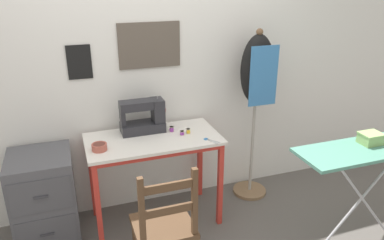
# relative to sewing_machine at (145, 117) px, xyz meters

# --- Properties ---
(ground_plane) EXTENTS (14.00, 14.00, 0.00)m
(ground_plane) POSITION_rel_sewing_machine_xyz_m (0.03, -0.43, -0.91)
(ground_plane) COLOR #5B5651
(wall_back) EXTENTS (10.00, 0.07, 2.55)m
(wall_back) POSITION_rel_sewing_machine_xyz_m (0.03, 0.20, 0.37)
(wall_back) COLOR silver
(wall_back) RESTS_ON ground_plane
(sewing_table) EXTENTS (1.07, 0.56, 0.78)m
(sewing_table) POSITION_rel_sewing_machine_xyz_m (0.03, -0.16, -0.23)
(sewing_table) COLOR silver
(sewing_table) RESTS_ON ground_plane
(sewing_machine) EXTENTS (0.37, 0.18, 0.30)m
(sewing_machine) POSITION_rel_sewing_machine_xyz_m (0.00, 0.00, 0.00)
(sewing_machine) COLOR #28282D
(sewing_machine) RESTS_ON sewing_table
(fabric_bowl) EXTENTS (0.11, 0.11, 0.05)m
(fabric_bowl) POSITION_rel_sewing_machine_xyz_m (-0.40, -0.24, -0.10)
(fabric_bowl) COLOR #B25647
(fabric_bowl) RESTS_ON sewing_table
(scissors) EXTENTS (0.10, 0.14, 0.01)m
(scissors) POSITION_rel_sewing_machine_xyz_m (0.44, -0.35, -0.13)
(scissors) COLOR silver
(scissors) RESTS_ON sewing_table
(thread_spool_near_machine) EXTENTS (0.04, 0.04, 0.04)m
(thread_spool_near_machine) POSITION_rel_sewing_machine_xyz_m (0.21, -0.08, -0.11)
(thread_spool_near_machine) COLOR purple
(thread_spool_near_machine) RESTS_ON sewing_table
(thread_spool_mid_table) EXTENTS (0.04, 0.04, 0.04)m
(thread_spool_mid_table) POSITION_rel_sewing_machine_xyz_m (0.27, -0.18, -0.11)
(thread_spool_mid_table) COLOR purple
(thread_spool_mid_table) RESTS_ON sewing_table
(thread_spool_far_edge) EXTENTS (0.04, 0.04, 0.04)m
(thread_spool_far_edge) POSITION_rel_sewing_machine_xyz_m (0.32, -0.16, -0.11)
(thread_spool_far_edge) COLOR yellow
(thread_spool_far_edge) RESTS_ON sewing_table
(wooden_chair) EXTENTS (0.40, 0.38, 0.90)m
(wooden_chair) POSITION_rel_sewing_machine_xyz_m (-0.07, -0.82, -0.49)
(wooden_chair) COLOR #513823
(wooden_chair) RESTS_ON ground_plane
(filing_cabinet) EXTENTS (0.47, 0.50, 0.74)m
(filing_cabinet) POSITION_rel_sewing_machine_xyz_m (-0.85, -0.09, -0.54)
(filing_cabinet) COLOR #4C4C51
(filing_cabinet) RESTS_ON ground_plane
(dress_form) EXTENTS (0.32, 0.32, 1.58)m
(dress_form) POSITION_rel_sewing_machine_xyz_m (1.00, -0.04, 0.23)
(dress_form) COLOR #846647
(dress_form) RESTS_ON ground_plane
(ironing_board) EXTENTS (1.14, 0.37, 0.85)m
(ironing_board) POSITION_rel_sewing_machine_xyz_m (1.45, -0.97, -0.11)
(ironing_board) COLOR #518E7A
(ironing_board) RESTS_ON ground_plane
(storage_box) EXTENTS (0.16, 0.13, 0.08)m
(storage_box) POSITION_rel_sewing_machine_xyz_m (1.47, -0.93, -0.02)
(storage_box) COLOR #8EB266
(storage_box) RESTS_ON ironing_board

